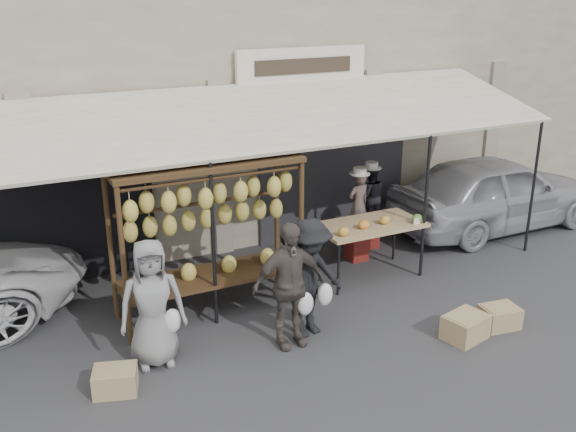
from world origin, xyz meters
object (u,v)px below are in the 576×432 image
object	(u,v)px
crate_far	(115,381)
customer_left	(152,303)
produce_table	(370,226)
sedan	(495,192)
banana_rack	(208,209)
customer_right	(309,278)
crate_near_b	(499,317)
customer_mid	(288,285)
vendor_right	(370,196)
crate_near_a	(465,327)
vendor_left	(358,204)

from	to	relation	value
crate_far	customer_left	bearing A→B (deg)	34.32
produce_table	sedan	xyz separation A→B (m)	(3.37, 0.81, -0.14)
banana_rack	crate_far	distance (m)	2.54
crate_far	sedan	size ratio (longest dim) A/B	0.11
customer_right	crate_near_b	size ratio (longest dim) A/B	3.29
crate_far	sedan	world-z (taller)	sedan
produce_table	crate_far	size ratio (longest dim) A/B	3.48
customer_left	sedan	size ratio (longest dim) A/B	0.38
banana_rack	customer_mid	bearing A→B (deg)	-64.02
produce_table	vendor_right	size ratio (longest dim) A/B	1.57
vendor_right	customer_mid	size ratio (longest dim) A/B	0.65
customer_right	sedan	bearing A→B (deg)	9.98
produce_table	customer_mid	bearing A→B (deg)	-148.64
banana_rack	crate_near_b	bearing A→B (deg)	-32.28
vendor_right	sedan	bearing A→B (deg)	-167.73
crate_near_a	crate_far	xyz separation A→B (m)	(-4.40, 0.87, -0.02)
vendor_right	customer_right	size ratio (longest dim) A/B	0.67
produce_table	sedan	world-z (taller)	sedan
vendor_left	sedan	distance (m)	3.18
crate_near_a	sedan	size ratio (longest dim) A/B	0.13
vendor_left	crate_near_a	size ratio (longest dim) A/B	1.99
produce_table	crate_near_a	bearing A→B (deg)	-87.98
crate_far	sedan	xyz separation A→B (m)	(7.69, 2.14, 0.58)
crate_far	customer_right	bearing A→B (deg)	3.97
customer_mid	crate_far	xyz separation A→B (m)	(-2.25, -0.06, -0.69)
vendor_right	customer_right	xyz separation A→B (m)	(-2.40, -2.20, -0.14)
produce_table	customer_mid	world-z (taller)	customer_mid
banana_rack	vendor_right	distance (m)	3.58
crate_far	customer_mid	bearing A→B (deg)	1.63
vendor_left	customer_left	xyz separation A→B (m)	(-3.94, -1.61, -0.18)
crate_near_a	crate_far	bearing A→B (deg)	168.85
customer_mid	crate_near_b	distance (m)	3.00
produce_table	sedan	bearing A→B (deg)	13.59
crate_near_a	crate_near_b	bearing A→B (deg)	2.84
crate_near_b	banana_rack	bearing A→B (deg)	147.72
customer_mid	sedan	world-z (taller)	customer_mid
customer_right	banana_rack	bearing A→B (deg)	119.48
customer_right	vendor_left	bearing A→B (deg)	32.43
sedan	customer_left	bearing A→B (deg)	103.83
customer_left	crate_near_a	world-z (taller)	customer_left
sedan	vendor_right	bearing A→B (deg)	85.02
customer_right	crate_near_a	bearing A→B (deg)	-41.44
customer_left	crate_near_a	size ratio (longest dim) A/B	2.92
produce_table	customer_right	world-z (taller)	customer_right
crate_near_a	sedan	xyz separation A→B (m)	(3.29, 3.01, 0.56)
vendor_left	customer_mid	xyz separation A→B (m)	(-2.28, -1.94, -0.15)
customer_right	sedan	world-z (taller)	customer_right
sedan	customer_mid	bearing A→B (deg)	110.96
produce_table	crate_near_a	world-z (taller)	produce_table
crate_far	produce_table	bearing A→B (deg)	17.05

